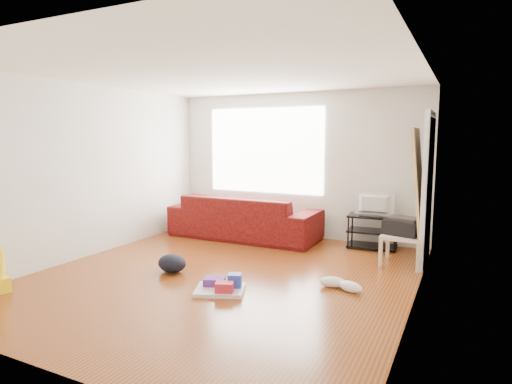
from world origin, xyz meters
The scene contains 12 objects.
room centered at (0.07, 0.15, 1.25)m, with size 4.51×5.01×2.51m.
sofa centered at (-0.73, 1.95, 0.00)m, with size 2.57×1.01×0.75m, color black.
tv_stand centered at (1.40, 2.22, 0.27)m, with size 0.79×0.49×0.52m.
tv centered at (1.40, 2.22, 0.70)m, with size 0.62×0.08×0.35m, color black.
side_table centered at (1.95, 1.46, 0.36)m, with size 0.54×0.54×0.43m.
printer centered at (1.95, 1.46, 0.54)m, with size 0.53×0.46×0.24m.
bucket centered at (0.07, 1.73, 0.00)m, with size 0.25×0.25×0.25m, color #1020BA.
toilet_paper centered at (0.09, 1.71, 0.18)m, with size 0.12×0.12×0.11m, color white.
cleaning_tray centered at (0.27, -0.50, 0.06)m, with size 0.66×0.60×0.19m.
backpack centered at (-0.67, -0.17, 0.00)m, with size 0.42×0.33×0.23m, color black.
sneakers centered at (1.47, 0.17, 0.06)m, with size 0.55×0.28×0.12m.
door_panel centered at (2.13, 1.60, 0.00)m, with size 0.04×0.75×1.86m, color #AD894B.
Camera 1 is at (2.69, -4.49, 1.73)m, focal length 30.00 mm.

